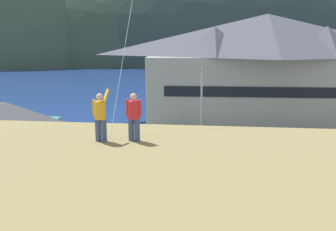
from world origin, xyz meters
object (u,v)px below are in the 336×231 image
Objects in this scene: parked_car_front_row_silver at (305,156)px; person_companion at (134,116)px; parked_car_back_row_left at (127,179)px; parking_light_pole at (201,104)px; harbor_lodge at (265,66)px; parked_car_front_row_end at (122,150)px; parked_car_mid_row_center at (24,178)px; person_kite_flyer at (100,115)px; moored_boat_inner_slip at (171,98)px; wharf_dock at (194,98)px; storage_shed_near_lot at (7,132)px; moored_boat_outer_mooring at (217,101)px; moored_boat_wharfside at (173,93)px; parked_car_mid_row_near at (201,150)px; parked_car_mid_row_far at (303,183)px.

person_companion reaches higher than parked_car_front_row_silver.
parked_car_back_row_left is 0.61× the size of parking_light_pole.
harbor_lodge reaches higher than parked_car_front_row_end.
parked_car_mid_row_center is at bearing -137.42° from parking_light_pole.
harbor_lodge reaches higher than person_kite_flyer.
harbor_lodge is at bearing -41.05° from moored_boat_inner_slip.
parked_car_mid_row_center is at bearing -105.09° from wharf_dock.
storage_shed_near_lot is 31.17m from moored_boat_outer_mooring.
storage_shed_near_lot reaches higher than parked_car_front_row_silver.
parked_car_front_row_end is at bearing -108.06° from moored_boat_outer_mooring.
moored_boat_inner_slip reaches higher than parked_car_mid_row_center.
person_kite_flyer is (-3.32, -18.57, 3.04)m from parking_light_pole.
parked_car_front_row_silver is (12.36, 5.80, 0.00)m from parked_car_back_row_left.
parked_car_back_row_left is at bearing -73.63° from parked_car_front_row_end.
moored_boat_outer_mooring is at bearing -41.92° from moored_boat_wharfside.
parked_car_front_row_silver is at bearing -87.05° from harbor_lodge.
parked_car_front_row_end is (-6.26, -0.71, 0.00)m from parked_car_mid_row_near.
parking_light_pole is (4.87, -22.44, 3.46)m from moored_boat_inner_slip.
moored_boat_wharfside is 27.82m from parking_light_pole.
storage_shed_near_lot is 18.26m from person_kite_flyer.
person_companion is (2.73, -40.84, 6.48)m from moored_boat_inner_slip.
parked_car_mid_row_far is at bearing -43.22° from parked_car_mid_row_near.
storage_shed_near_lot is 15.85m from parking_light_pole.
parking_light_pole is at bearing 91.68° from parked_car_mid_row_near.
parked_car_mid_row_far is (21.36, -3.91, -1.55)m from storage_shed_near_lot.
parked_car_mid_row_near is 0.98× the size of parked_car_mid_row_center.
moored_boat_outer_mooring is 1.17× the size of moored_boat_inner_slip.
moored_boat_inner_slip is 1.45× the size of parked_car_mid_row_center.
person_kite_flyer reaches higher than moored_boat_outer_mooring.
moored_boat_inner_slip reaches higher than parked_car_mid_row_near.
parked_car_mid_row_center is (-18.18, -22.22, -5.48)m from harbor_lodge.
moored_boat_outer_mooring is at bearing 103.53° from parked_car_front_row_silver.
moored_boat_wharfside reaches higher than parked_car_mid_row_far.
parked_car_back_row_left is (-6.38, -30.66, 0.34)m from moored_boat_outer_mooring.
parked_car_mid_row_center is (-9.51, -35.29, 0.71)m from wharf_dock.
harbor_lodge reaches higher than person_companion.
moored_boat_wharfside is at bearing 72.96° from storage_shed_near_lot.
moored_boat_inner_slip is 0.88× the size of parking_light_pole.
moored_boat_inner_slip reaches higher than parked_car_front_row_silver.
moored_boat_wharfside is 4.72m from moored_boat_inner_slip.
parking_light_pole reaches higher than parked_car_mid_row_far.
parked_car_mid_row_far is at bearing -54.68° from parking_light_pole.
parked_car_front_row_silver is at bearing -0.18° from parked_car_front_row_end.
harbor_lodge reaches higher than moored_boat_inner_slip.
parking_light_pole is at bearing 83.36° from person_companion.
parking_light_pole reaches higher than storage_shed_near_lot.
moored_boat_outer_mooring is 21.34m from parking_light_pole.
storage_shed_near_lot is at bearing -176.67° from parked_car_front_row_silver.
harbor_lodge is 32.32m from person_kite_flyer.
moored_boat_outer_mooring and moored_boat_inner_slip have the same top height.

